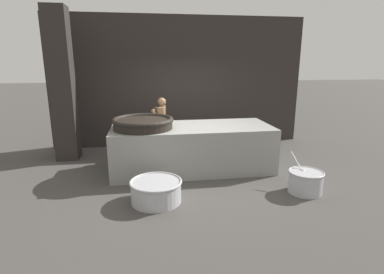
% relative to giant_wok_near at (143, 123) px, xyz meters
% --- Properties ---
extents(ground_plane, '(60.00, 60.00, 0.00)m').
position_rel_giant_wok_near_xyz_m(ground_plane, '(1.05, 0.08, -1.11)').
color(ground_plane, '#474442').
extents(back_wall, '(7.08, 0.24, 3.58)m').
position_rel_giant_wok_near_xyz_m(back_wall, '(1.05, 2.33, 0.68)').
color(back_wall, '#2D2826').
rests_on(back_wall, ground_plane).
extents(support_pillar, '(0.51, 0.51, 3.58)m').
position_rel_giant_wok_near_xyz_m(support_pillar, '(-1.86, 1.31, 0.68)').
color(support_pillar, '#2D2826').
rests_on(support_pillar, ground_plane).
extents(hearth_platform, '(3.48, 1.44, 0.98)m').
position_rel_giant_wok_near_xyz_m(hearth_platform, '(1.05, 0.08, -0.62)').
color(hearth_platform, gray).
rests_on(hearth_platform, ground_plane).
extents(giant_wok_near, '(1.28, 1.28, 0.23)m').
position_rel_giant_wok_near_xyz_m(giant_wok_near, '(0.00, 0.00, 0.00)').
color(giant_wok_near, black).
rests_on(giant_wok_near, hearth_platform).
extents(cook, '(0.40, 0.58, 1.49)m').
position_rel_giant_wok_near_xyz_m(cook, '(0.46, 1.14, -0.30)').
color(cook, '#8C6647').
rests_on(cook, ground_plane).
extents(prep_bowl_vegetables, '(0.63, 0.82, 0.65)m').
position_rel_giant_wok_near_xyz_m(prep_bowl_vegetables, '(2.92, -1.49, -0.88)').
color(prep_bowl_vegetables, '#B7B7BC').
rests_on(prep_bowl_vegetables, ground_plane).
extents(prep_bowl_meat, '(0.90, 0.90, 0.39)m').
position_rel_giant_wok_near_xyz_m(prep_bowl_meat, '(0.19, -1.44, -0.90)').
color(prep_bowl_meat, '#B7B7BC').
rests_on(prep_bowl_meat, ground_plane).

